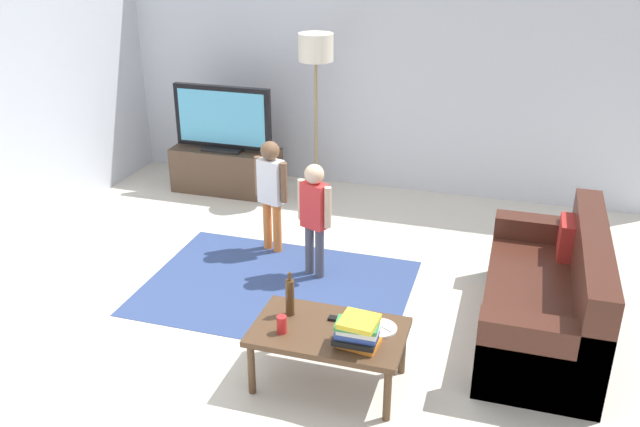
# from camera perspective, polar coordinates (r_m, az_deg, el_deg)

# --- Properties ---
(ground) EXTENTS (7.80, 7.80, 0.00)m
(ground) POSITION_cam_1_polar(r_m,az_deg,el_deg) (5.37, -1.89, -8.87)
(ground) COLOR beige
(wall_back) EXTENTS (6.00, 0.12, 2.70)m
(wall_back) POSITION_cam_1_polar(r_m,az_deg,el_deg) (7.57, 5.41, 12.00)
(wall_back) COLOR silver
(wall_back) RESTS_ON ground
(area_rug) EXTENTS (2.20, 1.60, 0.01)m
(area_rug) POSITION_cam_1_polar(r_m,az_deg,el_deg) (5.80, -3.64, -6.16)
(area_rug) COLOR #33477A
(area_rug) RESTS_ON ground
(tv_stand) EXTENTS (1.20, 0.44, 0.50)m
(tv_stand) POSITION_cam_1_polar(r_m,az_deg,el_deg) (7.72, -7.83, 3.58)
(tv_stand) COLOR #4C3828
(tv_stand) RESTS_ON ground
(tv) EXTENTS (1.10, 0.28, 0.71)m
(tv) POSITION_cam_1_polar(r_m,az_deg,el_deg) (7.52, -8.15, 7.84)
(tv) COLOR black
(tv) RESTS_ON tv_stand
(couch) EXTENTS (0.80, 1.80, 0.86)m
(couch) POSITION_cam_1_polar(r_m,az_deg,el_deg) (5.31, 18.87, -7.02)
(couch) COLOR #472319
(couch) RESTS_ON ground
(floor_lamp) EXTENTS (0.36, 0.36, 1.78)m
(floor_lamp) POSITION_cam_1_polar(r_m,az_deg,el_deg) (7.16, -0.35, 13.00)
(floor_lamp) COLOR #262626
(floor_lamp) RESTS_ON ground
(child_near_tv) EXTENTS (0.34, 0.19, 1.06)m
(child_near_tv) POSITION_cam_1_polar(r_m,az_deg,el_deg) (6.16, -4.11, 2.29)
(child_near_tv) COLOR orange
(child_near_tv) RESTS_ON ground
(child_center) EXTENTS (0.32, 0.19, 1.02)m
(child_center) POSITION_cam_1_polar(r_m,az_deg,el_deg) (5.70, -0.47, 0.26)
(child_center) COLOR #4C4C59
(child_center) RESTS_ON ground
(coffee_table) EXTENTS (1.00, 0.60, 0.42)m
(coffee_table) POSITION_cam_1_polar(r_m,az_deg,el_deg) (4.52, 0.73, -10.19)
(coffee_table) COLOR #513823
(coffee_table) RESTS_ON ground
(book_stack) EXTENTS (0.29, 0.25, 0.20)m
(book_stack) POSITION_cam_1_polar(r_m,az_deg,el_deg) (4.29, 3.18, -9.86)
(book_stack) COLOR orange
(book_stack) RESTS_ON coffee_table
(bottle) EXTENTS (0.06, 0.06, 0.32)m
(bottle) POSITION_cam_1_polar(r_m,az_deg,el_deg) (4.58, -2.54, -6.98)
(bottle) COLOR #4C3319
(bottle) RESTS_ON coffee_table
(tv_remote) EXTENTS (0.17, 0.05, 0.02)m
(tv_remote) POSITION_cam_1_polar(r_m,az_deg,el_deg) (4.57, 1.77, -8.87)
(tv_remote) COLOR black
(tv_remote) RESTS_ON coffee_table
(soda_can) EXTENTS (0.07, 0.07, 0.12)m
(soda_can) POSITION_cam_1_polar(r_m,az_deg,el_deg) (4.44, -3.22, -9.25)
(soda_can) COLOR red
(soda_can) RESTS_ON coffee_table
(plate) EXTENTS (0.22, 0.22, 0.02)m
(plate) POSITION_cam_1_polar(r_m,az_deg,el_deg) (4.51, 5.06, -9.53)
(plate) COLOR white
(plate) RESTS_ON coffee_table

